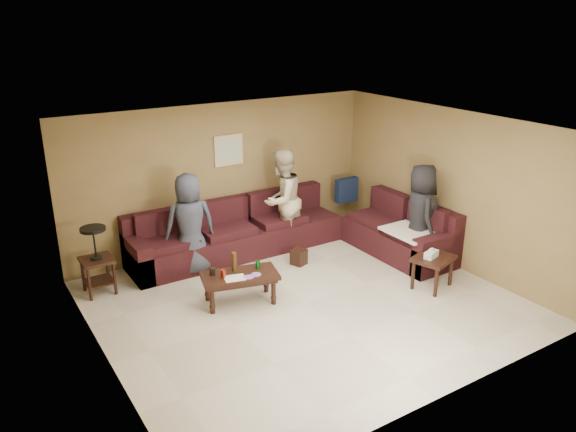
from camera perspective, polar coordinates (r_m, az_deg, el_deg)
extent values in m
plane|color=beige|center=(8.05, 1.75, -8.80)|extent=(5.50, 5.50, 0.00)
cube|color=silver|center=(7.19, 1.95, 8.56)|extent=(5.50, 5.00, 0.10)
cube|color=olive|center=(9.59, -6.56, 3.99)|extent=(5.50, 0.10, 2.50)
cube|color=olive|center=(5.81, 15.91, -7.72)|extent=(5.50, 0.10, 2.50)
cube|color=olive|center=(6.51, -18.74, -4.93)|extent=(0.10, 5.00, 2.50)
cube|color=olive|center=(9.27, 16.09, 2.76)|extent=(0.10, 5.00, 2.50)
cube|color=#321015|center=(9.55, -5.13, -2.56)|extent=(3.70, 0.90, 0.45)
cube|color=#321015|center=(9.66, -6.11, 0.54)|extent=(3.70, 0.24, 0.45)
cube|color=#321015|center=(8.93, -15.06, -4.23)|extent=(0.24, 0.90, 0.63)
cube|color=#321015|center=(9.69, 11.12, -2.52)|extent=(0.90, 2.00, 0.45)
cube|color=#321015|center=(9.75, 12.71, 0.34)|extent=(0.24, 2.00, 0.45)
cube|color=#321015|center=(9.10, 14.92, -3.76)|extent=(0.90, 0.24, 0.63)
cube|color=#121C38|center=(10.54, 5.96, 2.65)|extent=(0.45, 0.14, 0.45)
cube|color=silver|center=(9.27, 13.14, -1.38)|extent=(1.00, 0.85, 0.04)
cube|color=black|center=(7.90, -4.93, -6.06)|extent=(1.16, 0.78, 0.06)
cube|color=black|center=(7.93, -4.92, -6.43)|extent=(1.07, 0.69, 0.05)
cylinder|color=black|center=(7.76, -7.71, -8.52)|extent=(0.07, 0.07, 0.39)
cylinder|color=black|center=(7.93, -1.48, -7.68)|extent=(0.07, 0.07, 0.39)
cylinder|color=black|center=(8.10, -8.21, -7.26)|extent=(0.07, 0.07, 0.39)
cylinder|color=black|center=(8.26, -2.23, -6.50)|extent=(0.07, 0.07, 0.39)
cylinder|color=#A82713|center=(7.78, -6.61, -5.84)|extent=(0.07, 0.07, 0.12)
cylinder|color=#157A23|center=(8.01, -3.08, -4.94)|extent=(0.07, 0.07, 0.12)
cylinder|color=#34220B|center=(7.92, -5.49, -4.65)|extent=(0.07, 0.07, 0.28)
cylinder|color=black|center=(7.87, -7.68, -5.60)|extent=(0.08, 0.08, 0.11)
cube|color=silver|center=(7.77, -5.44, -6.30)|extent=(0.33, 0.28, 0.00)
cylinder|color=#D64B99|center=(7.78, -4.00, -6.21)|extent=(0.14, 0.14, 0.01)
cylinder|color=#D64B99|center=(7.85, -3.26, -5.95)|extent=(0.14, 0.14, 0.01)
cube|color=black|center=(8.55, -18.87, -4.26)|extent=(0.45, 0.45, 0.04)
cube|color=black|center=(8.69, -18.62, -6.30)|extent=(0.40, 0.40, 0.03)
cylinder|color=black|center=(8.47, -19.53, -6.53)|extent=(0.04, 0.04, 0.52)
cylinder|color=black|center=(8.53, -17.20, -6.03)|extent=(0.04, 0.04, 0.52)
cylinder|color=black|center=(8.78, -20.10, -5.62)|extent=(0.04, 0.04, 0.52)
cylinder|color=black|center=(8.85, -17.86, -5.15)|extent=(0.04, 0.04, 0.52)
cylinder|color=black|center=(8.54, -18.89, -4.03)|extent=(0.16, 0.16, 0.03)
cylinder|color=black|center=(8.45, -19.06, -2.62)|extent=(0.03, 0.03, 0.43)
cylinder|color=black|center=(8.38, -19.23, -1.27)|extent=(0.36, 0.36, 0.04)
cube|color=black|center=(8.55, 14.56, -4.19)|extent=(0.71, 0.64, 0.05)
cylinder|color=black|center=(8.38, 14.81, -6.49)|extent=(0.05, 0.05, 0.47)
cylinder|color=black|center=(8.77, 16.21, -5.38)|extent=(0.05, 0.05, 0.47)
cylinder|color=black|center=(8.52, 12.59, -5.82)|extent=(0.05, 0.05, 0.47)
cylinder|color=black|center=(8.91, 14.07, -4.77)|extent=(0.05, 0.05, 0.47)
cube|color=white|center=(8.48, 14.35, -3.80)|extent=(0.26, 0.19, 0.10)
cube|color=silver|center=(8.45, 14.39, -3.36)|extent=(0.06, 0.04, 0.05)
cube|color=black|center=(9.15, 1.10, -4.17)|extent=(0.28, 0.28, 0.26)
cube|color=tan|center=(9.50, -6.06, 6.66)|extent=(0.52, 0.03, 0.52)
cube|color=beige|center=(9.49, -6.02, 6.64)|extent=(0.44, 0.01, 0.44)
imported|color=#313544|center=(8.77, -9.94, -0.82)|extent=(0.86, 0.64, 1.61)
imported|color=#BFB08E|center=(9.54, -0.64, 1.65)|extent=(1.04, 0.94, 1.74)
imported|color=black|center=(9.24, 13.29, 0.16)|extent=(0.82, 0.95, 1.65)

